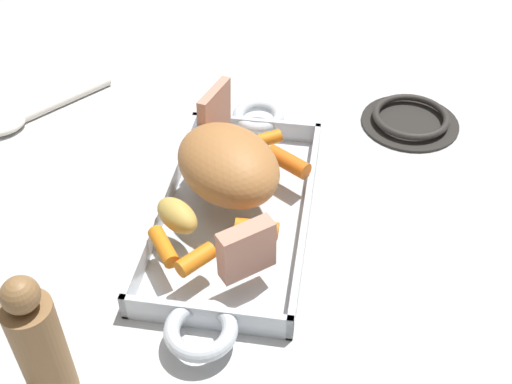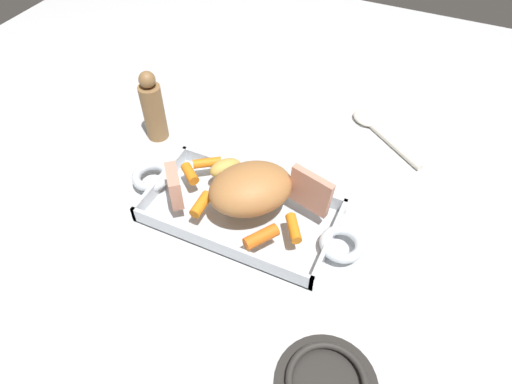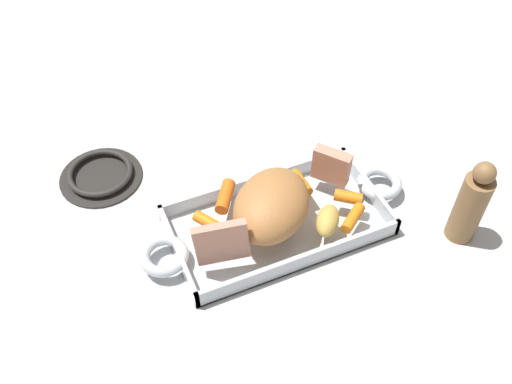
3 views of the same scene
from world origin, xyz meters
name	(u,v)px [view 3 (image 3 of 3)]	position (x,y,z in m)	size (l,w,h in m)	color
ground_plane	(277,226)	(0.00, 0.00, 0.00)	(2.02, 2.02, 0.00)	silver
roasting_dish	(277,222)	(0.00, 0.00, 0.01)	(0.48, 0.19, 0.03)	silver
pork_roast	(271,205)	(0.02, 0.01, 0.08)	(0.15, 0.12, 0.08)	#B2753F
roast_slice_thin	(331,166)	(-0.12, -0.04, 0.07)	(0.02, 0.06, 0.06)	tan
roast_slice_thick	(221,243)	(0.12, 0.05, 0.08)	(0.01, 0.08, 0.08)	tan
baby_carrot_long	(225,196)	(0.07, -0.06, 0.05)	(0.02, 0.02, 0.06)	orange
baby_carrot_center_right	(210,223)	(0.11, -0.02, 0.04)	(0.02, 0.02, 0.06)	orange
baby_carrot_southwest	(353,218)	(-0.11, 0.06, 0.04)	(0.02, 0.02, 0.06)	orange
baby_carrot_center_left	(301,183)	(-0.06, -0.04, 0.05)	(0.02, 0.02, 0.05)	orange
baby_carrot_northeast	(348,197)	(-0.12, 0.02, 0.05)	(0.02, 0.02, 0.05)	orange
potato_whole	(328,221)	(-0.06, 0.06, 0.05)	(0.06, 0.04, 0.04)	gold
stove_burner_rear	(100,175)	(0.25, -0.23, 0.01)	(0.15, 0.15, 0.02)	#282623
pepper_mill	(471,204)	(-0.27, 0.13, 0.08)	(0.05, 0.05, 0.17)	olive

